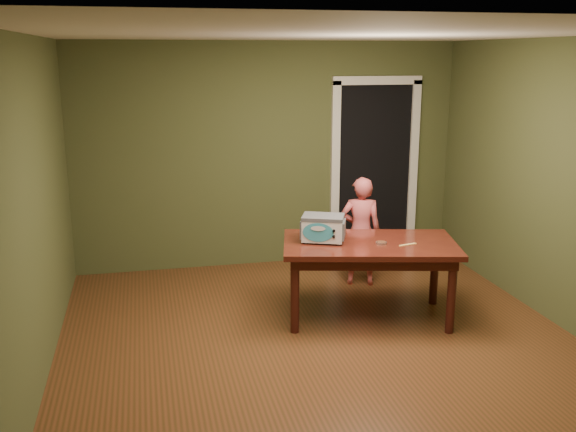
# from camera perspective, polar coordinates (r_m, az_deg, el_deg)

# --- Properties ---
(floor) EXTENTS (5.00, 5.00, 0.00)m
(floor) POSITION_cam_1_polar(r_m,az_deg,el_deg) (5.56, 3.51, -11.99)
(floor) COLOR brown
(floor) RESTS_ON ground
(room_shell) EXTENTS (4.52, 5.02, 2.61)m
(room_shell) POSITION_cam_1_polar(r_m,az_deg,el_deg) (5.04, 3.80, 5.70)
(room_shell) COLOR #434B28
(room_shell) RESTS_ON ground
(doorway) EXTENTS (1.10, 0.66, 2.25)m
(doorway) POSITION_cam_1_polar(r_m,az_deg,el_deg) (8.16, 6.93, 4.26)
(doorway) COLOR black
(doorway) RESTS_ON ground
(dining_table) EXTENTS (1.76, 1.24, 0.75)m
(dining_table) POSITION_cam_1_polar(r_m,az_deg,el_deg) (6.05, 7.26, -3.21)
(dining_table) COLOR #3D140E
(dining_table) RESTS_ON floor
(toy_oven) EXTENTS (0.47, 0.39, 0.25)m
(toy_oven) POSITION_cam_1_polar(r_m,az_deg,el_deg) (5.97, 3.13, -1.01)
(toy_oven) COLOR #4C4F54
(toy_oven) RESTS_ON dining_table
(baking_pan) EXTENTS (0.10, 0.10, 0.02)m
(baking_pan) POSITION_cam_1_polar(r_m,az_deg,el_deg) (5.97, 8.29, -2.37)
(baking_pan) COLOR silver
(baking_pan) RESTS_ON dining_table
(spatula) EXTENTS (0.18, 0.06, 0.01)m
(spatula) POSITION_cam_1_polar(r_m,az_deg,el_deg) (5.98, 10.60, -2.52)
(spatula) COLOR #E2B962
(spatula) RESTS_ON dining_table
(child) EXTENTS (0.50, 0.40, 1.19)m
(child) POSITION_cam_1_polar(r_m,az_deg,el_deg) (6.95, 6.47, -1.36)
(child) COLOR #D7585B
(child) RESTS_ON floor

